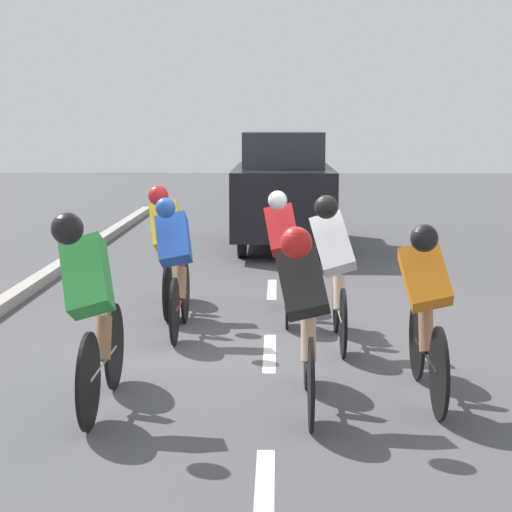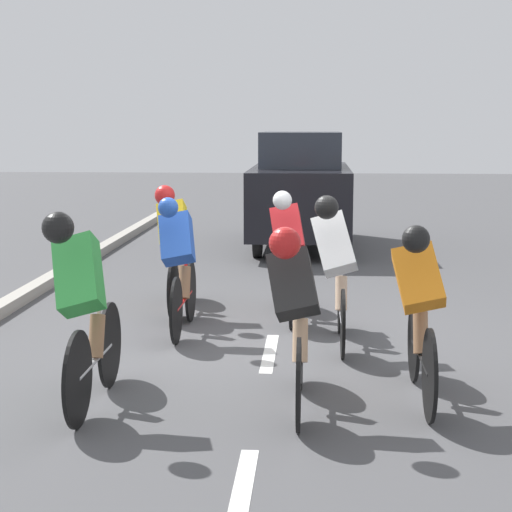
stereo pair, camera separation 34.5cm
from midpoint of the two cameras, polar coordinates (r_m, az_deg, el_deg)
ground_plane at (r=8.63m, az=2.18°, el=-5.93°), size 60.00×60.00×0.00m
lane_stripe_near at (r=5.31m, az=0.96°, el=-15.60°), size 0.12×1.40×0.01m
lane_stripe_mid at (r=8.33m, az=2.11°, el=-6.47°), size 0.12×1.40×0.01m
lane_stripe_far at (r=11.44m, az=2.63°, el=-2.24°), size 0.12×1.40×0.01m
cyclist_orange at (r=6.87m, az=12.26°, el=-3.55°), size 0.42×1.74×1.45m
cyclist_red at (r=9.59m, az=3.26°, el=0.23°), size 0.42×1.67×1.48m
cyclist_white at (r=8.44m, az=6.53°, el=-0.67°), size 0.47×1.66×1.53m
cyclist_yellow at (r=10.00m, az=-4.42°, el=0.74°), size 0.43×1.71×1.51m
cyclist_blue at (r=8.95m, az=-4.04°, el=-0.45°), size 0.42×1.69×1.46m
cyclist_green at (r=6.65m, az=-10.00°, el=-3.22°), size 0.47×1.70×1.57m
cyclist_black at (r=6.51m, az=4.13°, el=-3.81°), size 0.43×1.68×1.46m
support_car at (r=15.32m, az=3.63°, el=4.45°), size 1.70×4.01×2.05m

